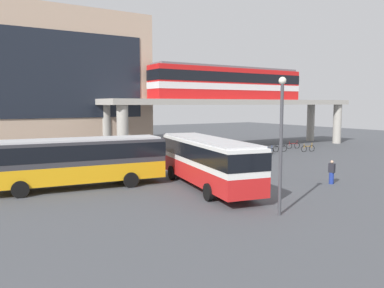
{
  "coord_description": "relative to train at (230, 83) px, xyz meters",
  "views": [
    {
      "loc": [
        -15.11,
        -18.4,
        5.44
      ],
      "look_at": [
        1.4,
        8.01,
        2.2
      ],
      "focal_mm": 36.35,
      "sensor_mm": 36.0,
      "label": 1
    }
  ],
  "objects": [
    {
      "name": "ground_plane",
      "position": [
        -13.22,
        -8.54,
        -7.89
      ],
      "size": [
        120.0,
        120.0,
        0.0
      ],
      "primitive_type": "plane",
      "color": "#47494F"
    },
    {
      "name": "elevated_platform",
      "position": [
        1.22,
        0.0,
        -2.77
      ],
      "size": [
        33.72,
        6.23,
        5.92
      ],
      "color": "#ADA89E",
      "rests_on": "ground_plane"
    },
    {
      "name": "train",
      "position": [
        0.0,
        0.0,
        0.0
      ],
      "size": [
        20.19,
        2.96,
        3.84
      ],
      "color": "red",
      "rests_on": "elevated_platform"
    },
    {
      "name": "bus_main",
      "position": [
        -14.41,
        -16.53,
        -5.9
      ],
      "size": [
        4.6,
        11.32,
        3.22
      ],
      "color": "red",
      "rests_on": "ground_plane"
    },
    {
      "name": "bus_secondary",
      "position": [
        -21.43,
        -12.12,
        -5.9
      ],
      "size": [
        11.26,
        3.84,
        3.22
      ],
      "color": "orange",
      "rests_on": "ground_plane"
    },
    {
      "name": "bicycle_black",
      "position": [
        3.29,
        -5.19,
        -7.53
      ],
      "size": [
        1.77,
        0.42,
        1.04
      ],
      "color": "black",
      "rests_on": "ground_plane"
    },
    {
      "name": "bicycle_green",
      "position": [
        -6.5,
        -5.37,
        -7.53
      ],
      "size": [
        1.75,
        0.48,
        1.04
      ],
      "color": "black",
      "rests_on": "ground_plane"
    },
    {
      "name": "bicycle_orange",
      "position": [
        6.2,
        -6.67,
        -7.53
      ],
      "size": [
        1.76,
        0.45,
        1.04
      ],
      "color": "black",
      "rests_on": "ground_plane"
    },
    {
      "name": "bicycle_blue",
      "position": [
        0.41,
        -6.57,
        -7.53
      ],
      "size": [
        1.69,
        0.7,
        1.04
      ],
      "color": "black",
      "rests_on": "ground_plane"
    },
    {
      "name": "bicycle_red",
      "position": [
        7.03,
        -3.64,
        -7.53
      ],
      "size": [
        1.74,
        0.56,
        1.04
      ],
      "color": "black",
      "rests_on": "ground_plane"
    },
    {
      "name": "pedestrian_at_kerb",
      "position": [
        -6.47,
        -19.9,
        -7.14
      ],
      "size": [
        0.33,
        0.44,
        1.61
      ],
      "color": "navy",
      "rests_on": "ground_plane"
    },
    {
      "name": "lamp_post",
      "position": [
        -14.86,
        -23.47,
        -3.96
      ],
      "size": [
        0.36,
        0.36,
        6.7
      ],
      "color": "#3F3F44",
      "rests_on": "ground_plane"
    }
  ]
}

